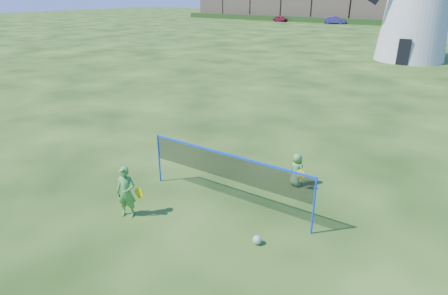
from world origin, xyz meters
TOP-DOWN VIEW (x-y plane):
  - ground at (0.00, 0.00)m, footprint 220.00×220.00m
  - badminton_net at (0.56, 0.10)m, footprint 5.05×0.05m
  - player_girl at (-1.28, -1.85)m, footprint 0.72×0.52m
  - player_boy at (1.70, 2.23)m, footprint 0.66×0.50m
  - play_ball at (2.16, -1.01)m, footprint 0.22×0.22m
  - terraced_houses at (-26.96, 72.00)m, footprint 49.91×8.40m
  - hedge at (-22.00, 66.00)m, footprint 62.00×0.80m
  - car_left at (-29.36, 64.60)m, footprint 3.59×2.46m
  - car_right at (-18.50, 65.33)m, footprint 4.22×2.29m

SIDE VIEW (x-z plane):
  - ground at x=0.00m, z-range 0.00..0.00m
  - play_ball at x=2.16m, z-range 0.00..0.22m
  - hedge at x=-22.00m, z-range 0.00..1.00m
  - player_boy at x=1.70m, z-range 0.00..1.04m
  - car_left at x=-29.36m, z-range 0.00..1.13m
  - car_right at x=-18.50m, z-range 0.00..1.32m
  - player_girl at x=-1.28m, z-range 0.00..1.41m
  - badminton_net at x=0.56m, z-range 0.36..1.91m
  - terraced_houses at x=-26.96m, z-range -0.24..8.10m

